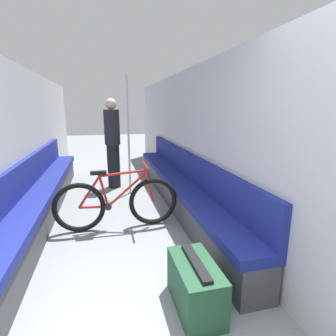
{
  "coord_description": "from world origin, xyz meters",
  "views": [
    {
      "loc": [
        -0.11,
        -0.8,
        1.58
      ],
      "look_at": [
        0.89,
        3.27,
        0.61
      ],
      "focal_mm": 28.0,
      "sensor_mm": 36.0,
      "label": 1
    }
  ],
  "objects": [
    {
      "name": "bicycle",
      "position": [
        0.01,
        2.52,
        0.35
      ],
      "size": [
        1.62,
        0.46,
        0.85
      ],
      "rotation": [
        0.0,
        0.0,
        -0.13
      ],
      "color": "black",
      "rests_on": "ground"
    },
    {
      "name": "wall_right",
      "position": [
        1.27,
        3.11,
        1.09
      ],
      "size": [
        0.1,
        9.42,
        2.17
      ],
      "primitive_type": "cube",
      "color": "#B2B2B7",
      "rests_on": "ground"
    },
    {
      "name": "luggage_bag",
      "position": [
        0.53,
        0.92,
        0.2
      ],
      "size": [
        0.31,
        0.61,
        0.42
      ],
      "color": "#1E472D",
      "rests_on": "ground"
    },
    {
      "name": "wall_left",
      "position": [
        -1.27,
        3.11,
        1.09
      ],
      "size": [
        0.1,
        9.42,
        2.17
      ],
      "primitive_type": "cube",
      "color": "#B2B2B7",
      "rests_on": "ground"
    },
    {
      "name": "grab_pole_near",
      "position": [
        0.32,
        3.95,
        1.05
      ],
      "size": [
        0.08,
        0.08,
        2.15
      ],
      "color": "gray",
      "rests_on": "ground"
    },
    {
      "name": "bench_seat_row_left",
      "position": [
        -1.04,
        3.17,
        0.31
      ],
      "size": [
        0.4,
        4.84,
        0.88
      ],
      "color": "#3D3D42",
      "rests_on": "ground"
    },
    {
      "name": "passenger_standing",
      "position": [
        0.05,
        4.42,
        0.9
      ],
      "size": [
        0.3,
        0.3,
        1.75
      ],
      "rotation": [
        0.0,
        0.0,
        0.45
      ],
      "color": "black",
      "rests_on": "ground"
    },
    {
      "name": "bench_seat_row_right",
      "position": [
        1.04,
        3.17,
        0.31
      ],
      "size": [
        0.4,
        4.84,
        0.88
      ],
      "color": "#3D3D42",
      "rests_on": "ground"
    }
  ]
}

